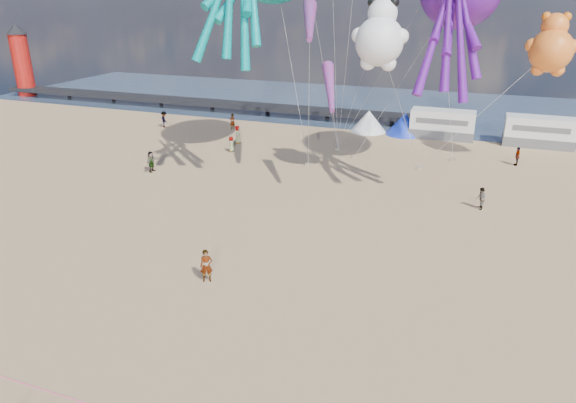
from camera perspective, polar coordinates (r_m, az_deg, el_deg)
The scene contains 26 objects.
ground at distance 23.79m, azimuth -7.51°, elevation -15.39°, with size 120.00×120.00×0.00m, color tan.
water at distance 73.53m, azimuth 12.92°, elevation 10.17°, with size 120.00×120.00×0.00m, color #31445E.
pier at distance 72.34m, azimuth -11.28°, elevation 10.90°, with size 60.00×3.00×0.50m, color black.
lighthouse at distance 89.60m, azimuth -27.41°, elevation 13.28°, with size 2.60×2.60×9.00m, color #A5140F.
motorhome_0 at distance 58.05m, azimuth 16.77°, elevation 8.23°, with size 6.60×2.50×3.00m, color silver.
motorhome_1 at distance 58.28m, azimuth 26.13°, elevation 6.97°, with size 6.60×2.50×3.00m, color silver.
tent_white at distance 59.12m, azimuth 8.94°, elevation 8.83°, with size 4.00×4.00×2.40m, color white.
tent_blue at distance 58.48m, azimuth 12.81°, elevation 8.41°, with size 4.00×4.00×2.40m, color #1933CC.
standing_person at distance 27.95m, azimuth -9.05°, elevation -7.08°, with size 0.67×0.44×1.85m, color tan.
beachgoer_0 at distance 53.89m, azimuth -5.61°, elevation 7.42°, with size 0.68×0.44×1.86m, color #7F6659.
beachgoer_1 at distance 39.25m, azimuth 20.63°, elevation 0.30°, with size 0.80×0.52×1.63m, color #7F6659.
beachgoer_2 at distance 62.03m, azimuth -13.59°, elevation 8.85°, with size 0.91×0.71×1.87m, color #7F6659.
beachgoer_3 at distance 50.87m, azimuth 24.13°, elevation 4.61°, with size 1.10×0.63×1.70m, color #7F6659.
beachgoer_4 at distance 46.26m, azimuth -14.94°, elevation 4.31°, with size 1.07×0.45×1.83m, color #7F6659.
beachgoer_5 at distance 59.76m, azimuth -6.21°, elevation 8.82°, with size 1.68×0.54×1.81m, color #7F6659.
beachgoer_6 at distance 50.93m, azimuth -6.32°, elevation 6.35°, with size 0.56×0.37×1.54m, color #7F6659.
sandbag_a at distance 46.65m, azimuth 2.27°, elevation 4.15°, with size 0.50×0.35×0.22m, color gray.
sandbag_b at distance 49.22m, azimuth 7.44°, elevation 4.94°, with size 0.50×0.35×0.22m, color gray.
sandbag_c at distance 47.19m, azimuth 14.43°, elevation 3.67°, with size 0.50×0.35×0.22m, color gray.
sandbag_d at distance 50.29m, azimuth 17.87°, elevation 4.42°, with size 0.50×0.35×0.22m, color gray.
sandbag_e at distance 51.62m, azimuth 5.56°, elevation 5.83°, with size 0.50×0.35×0.22m, color gray.
kite_panda at distance 39.33m, azimuth 10.13°, elevation 17.11°, with size 4.27×4.02×6.03m, color white, non-canonical shape.
kite_teddy_orange at distance 48.52m, azimuth 27.18°, elevation 14.68°, with size 4.20×3.95×5.92m, color orange, non-canonical shape.
windsock_left at distance 39.53m, azimuth 2.43°, elevation 19.36°, with size 1.10×6.16×6.16m, color red, non-canonical shape.
windsock_mid at distance 40.52m, azimuth 16.81°, elevation 20.19°, with size 1.00×6.07×6.07m, color red, non-canonical shape.
windsock_right at distance 37.45m, azimuth 4.67°, elevation 12.50°, with size 0.90×5.20×5.20m, color red, non-canonical shape.
Camera 1 is at (9.34, -16.51, 14.36)m, focal length 32.00 mm.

